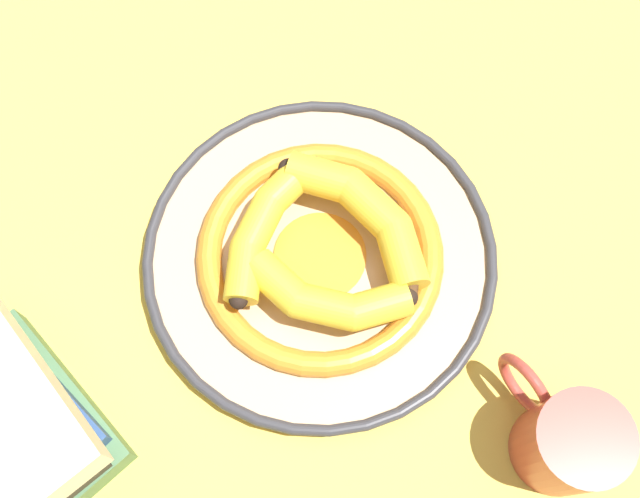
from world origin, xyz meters
TOP-DOWN VIEW (x-y plane):
  - ground_plane at (0.00, 0.00)m, footprint 2.80×2.80m
  - decorative_bowl at (-0.01, -0.04)m, footprint 0.35×0.35m
  - banana_a at (-0.02, 0.02)m, footprint 0.18×0.06m
  - banana_b at (-0.06, -0.07)m, footprint 0.08×0.17m
  - banana_c at (0.04, -0.06)m, footprint 0.10×0.20m
  - coffee_mug at (-0.06, -0.32)m, footprint 0.09×0.13m

SIDE VIEW (x-z plane):
  - ground_plane at x=0.00m, z-range 0.00..0.00m
  - decorative_bowl at x=-0.01m, z-range 0.00..0.03m
  - coffee_mug at x=-0.06m, z-range 0.00..0.10m
  - banana_a at x=-0.02m, z-range 0.04..0.07m
  - banana_b at x=-0.06m, z-range 0.04..0.07m
  - banana_c at x=0.04m, z-range 0.04..0.07m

